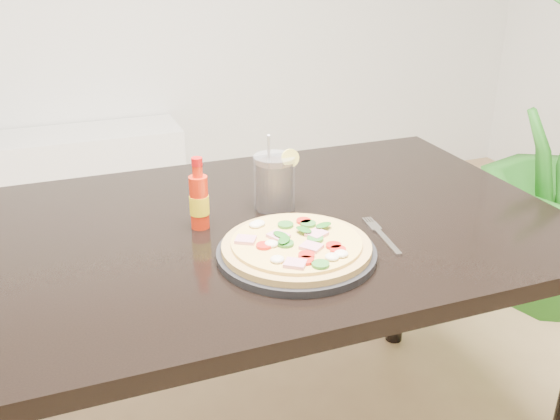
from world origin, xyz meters
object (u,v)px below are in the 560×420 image
object	(u,v)px
plate	(296,253)
pizza	(296,245)
dining_table	(262,254)
cola_cup	(274,183)
media_console	(36,187)
hot_sauce_bottle	(199,200)
fork	(381,234)

from	to	relation	value
plate	pizza	bearing A→B (deg)	-119.15
dining_table	plate	xyz separation A→B (m)	(0.01, -0.19, 0.09)
pizza	cola_cup	distance (m)	0.27
dining_table	media_console	distance (m)	1.89
cola_cup	plate	bearing A→B (deg)	-100.47
hot_sauce_bottle	cola_cup	bearing A→B (deg)	13.73
hot_sauce_bottle	media_console	world-z (taller)	hot_sauce_bottle
cola_cup	fork	distance (m)	0.29
pizza	fork	xyz separation A→B (m)	(0.21, 0.03, -0.02)
pizza	dining_table	bearing A→B (deg)	93.18
hot_sauce_bottle	media_console	xyz separation A→B (m)	(-0.40, 1.75, -0.57)
plate	media_console	size ratio (longest dim) A/B	0.24
dining_table	cola_cup	bearing A→B (deg)	50.77
dining_table	pizza	size ratio (longest dim) A/B	4.55
fork	pizza	bearing A→B (deg)	-165.79
hot_sauce_bottle	plate	bearing A→B (deg)	-54.42
hot_sauce_bottle	fork	size ratio (longest dim) A/B	0.88
fork	media_console	size ratio (longest dim) A/B	0.13
plate	media_console	bearing A→B (deg)	105.60
plate	fork	world-z (taller)	plate
media_console	dining_table	bearing A→B (deg)	-73.18
plate	media_console	xyz separation A→B (m)	(-0.55, 1.96, -0.51)
pizza	media_console	world-z (taller)	pizza
pizza	hot_sauce_bottle	distance (m)	0.26
fork	media_console	world-z (taller)	fork
dining_table	plate	world-z (taller)	plate
pizza	hot_sauce_bottle	world-z (taller)	hot_sauce_bottle
plate	hot_sauce_bottle	xyz separation A→B (m)	(-0.15, 0.21, 0.06)
dining_table	cola_cup	xyz separation A→B (m)	(0.06, 0.07, 0.15)
media_console	cola_cup	bearing A→B (deg)	-70.72
dining_table	media_console	xyz separation A→B (m)	(-0.53, 1.77, -0.42)
cola_cup	media_console	bearing A→B (deg)	109.28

